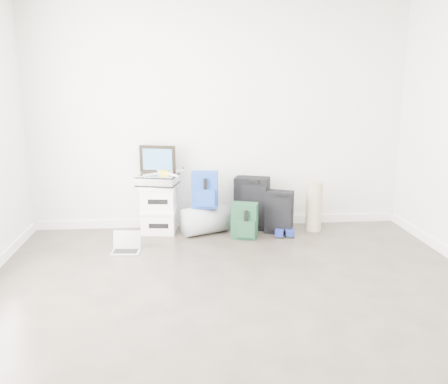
{
  "coord_description": "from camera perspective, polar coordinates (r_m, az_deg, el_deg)",
  "views": [
    {
      "loc": [
        -0.45,
        -3.18,
        1.76
      ],
      "look_at": [
        0.0,
        1.9,
        0.56
      ],
      "focal_mm": 38.0,
      "sensor_mm": 36.0,
      "label": 1
    }
  ],
  "objects": [
    {
      "name": "shoes",
      "position": [
        5.59,
        7.28,
        -4.81
      ],
      "size": [
        0.25,
        0.27,
        0.08
      ],
      "rotation": [
        0.0,
        0.0,
        -0.2
      ],
      "color": "black",
      "rests_on": "ground"
    },
    {
      "name": "duffel_bag",
      "position": [
        5.59,
        -2.3,
        -3.39
      ],
      "size": [
        0.62,
        0.52,
        0.33
      ],
      "primitive_type": "cylinder",
      "rotation": [
        0.0,
        1.57,
        0.41
      ],
      "color": "gray",
      "rests_on": "ground"
    },
    {
      "name": "room_envelope",
      "position": [
        3.23,
        3.01,
        12.49
      ],
      "size": [
        4.52,
        5.02,
        2.71
      ],
      "color": "silver",
      "rests_on": "ground"
    },
    {
      "name": "large_suitcase",
      "position": [
        5.76,
        3.38,
        -1.33
      ],
      "size": [
        0.46,
        0.37,
        0.63
      ],
      "rotation": [
        0.0,
        0.0,
        -0.32
      ],
      "color": "black",
      "rests_on": "ground"
    },
    {
      "name": "briefcase",
      "position": [
        5.56,
        -7.98,
        1.47
      ],
      "size": [
        0.51,
        0.43,
        0.13
      ],
      "primitive_type": "cube",
      "rotation": [
        0.0,
        0.0,
        -0.26
      ],
      "color": "#B2B2B7",
      "rests_on": "boxes_stack"
    },
    {
      "name": "painting",
      "position": [
        5.62,
        -8.01,
        3.92
      ],
      "size": [
        0.42,
        0.14,
        0.32
      ],
      "rotation": [
        0.0,
        0.0,
        -0.27
      ],
      "color": "black",
      "rests_on": "briefcase"
    },
    {
      "name": "boxes_stack",
      "position": [
        5.65,
        -7.86,
        -2.01
      ],
      "size": [
        0.44,
        0.37,
        0.58
      ],
      "rotation": [
        0.0,
        0.0,
        -0.11
      ],
      "color": "white",
      "rests_on": "ground"
    },
    {
      "name": "laptop",
      "position": [
        5.15,
        -11.67,
        -6.46
      ],
      "size": [
        0.31,
        0.23,
        0.21
      ],
      "rotation": [
        0.0,
        0.0,
        -0.08
      ],
      "color": "silver",
      "rests_on": "ground"
    },
    {
      "name": "drone",
      "position": [
        5.52,
        -7.19,
        2.34
      ],
      "size": [
        0.47,
        0.47,
        0.05
      ],
      "rotation": [
        0.0,
        0.0,
        -0.18
      ],
      "color": "yellow",
      "rests_on": "briefcase"
    },
    {
      "name": "rolled_rug",
      "position": [
        5.78,
        10.78,
        -1.71
      ],
      "size": [
        0.19,
        0.19,
        0.59
      ],
      "primitive_type": "cylinder",
      "color": "tan",
      "rests_on": "ground"
    },
    {
      "name": "carry_on",
      "position": [
        5.62,
        6.66,
        -2.43
      ],
      "size": [
        0.36,
        0.3,
        0.5
      ],
      "rotation": [
        0.0,
        0.0,
        -0.36
      ],
      "color": "black",
      "rests_on": "ground"
    },
    {
      "name": "green_backpack",
      "position": [
        5.42,
        2.51,
        -3.56
      ],
      "size": [
        0.33,
        0.28,
        0.41
      ],
      "rotation": [
        0.0,
        0.0,
        -0.3
      ],
      "color": "#12331F",
      "rests_on": "ground"
    },
    {
      "name": "ground",
      "position": [
        3.66,
        2.71,
        -15.56
      ],
      "size": [
        5.0,
        5.0,
        0.0
      ],
      "primitive_type": "plane",
      "color": "#342B26",
      "rests_on": "ground"
    },
    {
      "name": "blue_backpack",
      "position": [
        5.46,
        -2.32,
        0.2
      ],
      "size": [
        0.32,
        0.25,
        0.42
      ],
      "rotation": [
        0.0,
        0.0,
        -0.12
      ],
      "color": "#174198",
      "rests_on": "duffel_bag"
    }
  ]
}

